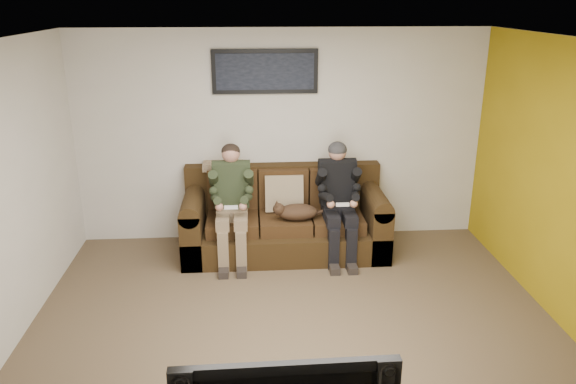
{
  "coord_description": "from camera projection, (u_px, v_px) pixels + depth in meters",
  "views": [
    {
      "loc": [
        -0.38,
        -4.46,
        2.93
      ],
      "look_at": [
        0.01,
        1.2,
        0.95
      ],
      "focal_mm": 35.0,
      "sensor_mm": 36.0,
      "label": 1
    }
  ],
  "objects": [
    {
      "name": "sofa",
      "position": [
        284.0,
        220.0,
        6.8
      ],
      "size": [
        2.4,
        1.04,
        0.98
      ],
      "color": "#30200E",
      "rests_on": "ground"
    },
    {
      "name": "wall_front",
      "position": [
        337.0,
        362.0,
        2.65
      ],
      "size": [
        5.0,
        0.0,
        5.0
      ],
      "primitive_type": "plane",
      "rotation": [
        -1.57,
        0.0,
        0.0
      ],
      "color": "beige",
      "rests_on": "ground"
    },
    {
      "name": "throw_pillow",
      "position": [
        284.0,
        193.0,
        6.74
      ],
      "size": [
        0.46,
        0.22,
        0.45
      ],
      "primitive_type": "cube",
      "rotation": [
        -0.21,
        0.0,
        0.0
      ],
      "color": "#927E60",
      "rests_on": "sofa"
    },
    {
      "name": "ceiling",
      "position": [
        297.0,
        42.0,
        4.34
      ],
      "size": [
        5.0,
        5.0,
        0.0
      ],
      "primitive_type": "plane",
      "rotation": [
        3.14,
        0.0,
        0.0
      ],
      "color": "silver",
      "rests_on": "ground"
    },
    {
      "name": "wall_back",
      "position": [
        281.0,
        137.0,
        6.89
      ],
      "size": [
        5.0,
        0.0,
        5.0
      ],
      "primitive_type": "plane",
      "rotation": [
        1.57,
        0.0,
        0.0
      ],
      "color": "beige",
      "rests_on": "ground"
    },
    {
      "name": "person_right",
      "position": [
        338.0,
        194.0,
        6.53
      ],
      "size": [
        0.51,
        0.86,
        1.34
      ],
      "color": "black",
      "rests_on": "sofa"
    },
    {
      "name": "throw_blanket",
      "position": [
        223.0,
        166.0,
        6.84
      ],
      "size": [
        0.49,
        0.24,
        0.09
      ],
      "primitive_type": "cube",
      "color": "tan",
      "rests_on": "sofa"
    },
    {
      "name": "person_left",
      "position": [
        232.0,
        196.0,
        6.45
      ],
      "size": [
        0.51,
        0.87,
        1.34
      ],
      "color": "#816B50",
      "rests_on": "sofa"
    },
    {
      "name": "framed_poster",
      "position": [
        265.0,
        72.0,
        6.58
      ],
      "size": [
        1.25,
        0.05,
        0.52
      ],
      "color": "black",
      "rests_on": "wall_back"
    },
    {
      "name": "floor",
      "position": [
        296.0,
        331.0,
        5.2
      ],
      "size": [
        5.0,
        5.0,
        0.0
      ],
      "primitive_type": "plane",
      "color": "brown",
      "rests_on": "ground"
    },
    {
      "name": "cat",
      "position": [
        296.0,
        212.0,
        6.48
      ],
      "size": [
        0.66,
        0.26,
        0.24
      ],
      "color": "#482E1C",
      "rests_on": "sofa"
    }
  ]
}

